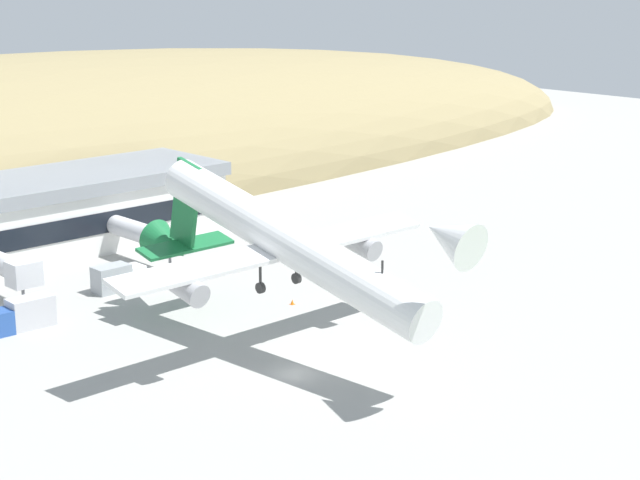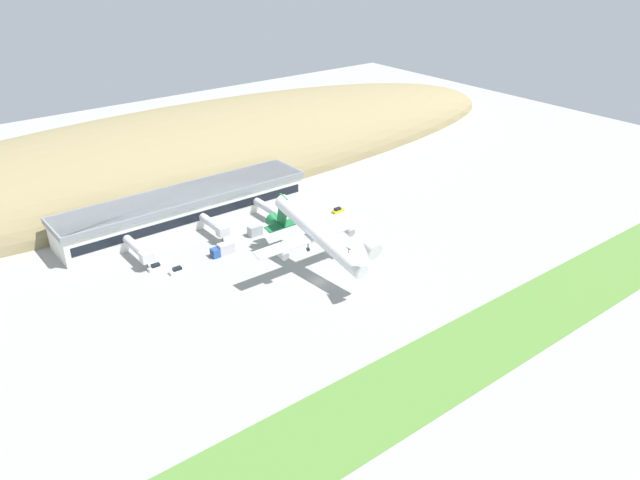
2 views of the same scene
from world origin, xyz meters
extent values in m
plane|color=#9E9E99|center=(0.00, 0.00, 0.00)|extent=(420.17, 420.17, 0.00)
cube|color=silver|center=(-8.64, 35.76, 4.00)|extent=(3.38, 2.86, 2.86)
cylinder|color=slate|center=(-8.64, 36.26, 2.00)|extent=(0.36, 0.36, 4.00)
cylinder|color=silver|center=(11.34, 41.91, 4.00)|extent=(2.60, 12.88, 2.60)
cube|color=silver|center=(11.34, 35.47, 4.00)|extent=(3.38, 2.86, 2.86)
cylinder|color=slate|center=(11.34, 35.97, 2.00)|extent=(0.36, 0.36, 4.00)
cylinder|color=white|center=(3.45, 4.40, 11.45)|extent=(4.30, 36.10, 11.76)
cone|color=white|center=(3.45, -15.51, 15.73)|extent=(4.21, 5.51, 5.11)
cone|color=#196B38|center=(3.45, 24.72, 7.08)|extent=(4.21, 6.35, 5.29)
cube|color=#196B38|center=(3.45, 21.36, 12.50)|extent=(0.50, 5.75, 10.00)
cube|color=#196B38|center=(3.45, 21.57, 7.76)|extent=(11.17, 3.02, 0.98)
cube|color=white|center=(3.45, 6.16, 10.32)|extent=(37.85, 3.61, 1.20)
cylinder|color=#9E9EA3|center=(-7.90, 5.63, 8.88)|extent=(2.30, 4.00, 3.00)
cylinder|color=#9E9EA3|center=(14.81, 5.63, 8.88)|extent=(2.30, 4.00, 3.00)
cylinder|color=#2D2D2D|center=(1.09, 6.16, 8.04)|extent=(0.28, 0.28, 2.20)
cylinder|color=#2D2D2D|center=(1.09, 6.16, 6.94)|extent=(0.45, 1.10, 1.10)
cylinder|color=#2D2D2D|center=(5.82, 6.16, 8.04)|extent=(0.28, 0.28, 2.20)
cylinder|color=#2D2D2D|center=(5.82, 6.16, 6.94)|extent=(0.45, 1.10, 1.10)
cylinder|color=#2D2D2D|center=(3.45, -7.92, 11.17)|extent=(0.22, 0.22, 1.98)
cylinder|color=#2D2D2D|center=(3.45, -7.92, 10.18)|extent=(0.30, 0.82, 0.82)
cube|color=#B21E1E|center=(15.96, 33.86, 0.46)|extent=(4.18, 2.01, 0.92)
cube|color=black|center=(15.76, 33.85, 1.29)|extent=(2.32, 1.65, 0.75)
cube|color=gold|center=(32.89, 31.88, 0.42)|extent=(4.25, 1.90, 0.84)
cube|color=black|center=(32.69, 31.87, 1.18)|extent=(2.37, 1.54, 0.69)
cube|color=silver|center=(4.89, 34.29, 1.29)|extent=(2.04, 2.53, 2.59)
cube|color=black|center=(5.94, 34.30, 1.76)|extent=(0.09, 2.14, 1.14)
cube|color=#999EA3|center=(1.73, 34.27, 1.58)|extent=(4.32, 2.55, 3.15)
cube|color=#264C99|center=(-14.94, 29.44, 1.29)|extent=(2.32, 2.61, 2.58)
cube|color=#B7B7BC|center=(-11.44, 29.33, 1.66)|extent=(4.83, 2.69, 3.33)
cube|color=orange|center=(13.98, 15.98, 0.01)|extent=(0.52, 0.52, 0.03)
cone|color=orange|center=(13.98, 15.98, 0.31)|extent=(0.40, 0.40, 0.55)
camera|label=1|loc=(-62.94, -70.50, 37.95)|focal=60.00mm
camera|label=2|loc=(-88.41, -113.96, 86.13)|focal=35.00mm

